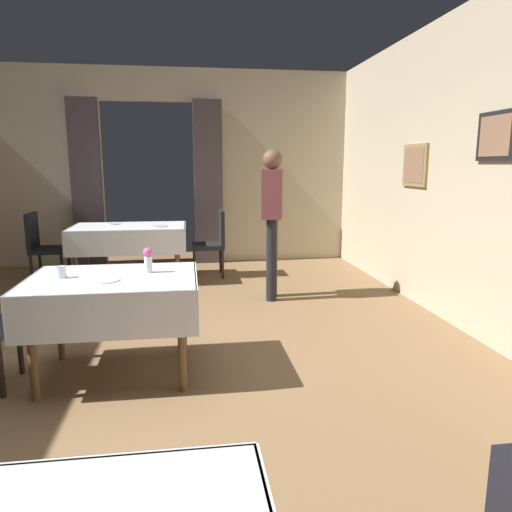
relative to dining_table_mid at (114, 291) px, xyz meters
name	(u,v)px	position (x,y,z in m)	size (l,w,h in m)	color
ground	(114,372)	(-0.03, 0.03, -0.64)	(10.08, 10.08, 0.00)	olive
wall_back	(149,167)	(-0.03, 4.21, 0.87)	(6.40, 0.27, 3.00)	beige
dining_table_mid	(114,291)	(0.00, 0.00, 0.00)	(1.21, 0.93, 0.75)	brown
dining_table_far	(129,233)	(-0.23, 3.00, 0.01)	(1.50, 0.93, 0.75)	brown
chair_far_left	(43,244)	(-1.37, 3.08, -0.12)	(0.44, 0.44, 0.93)	black
chair_far_right	(214,240)	(0.90, 3.11, -0.12)	(0.44, 0.44, 0.93)	black
flower_vase_mid	(148,259)	(0.25, 0.10, 0.21)	(0.07, 0.07, 0.19)	silver
glass_mid_b	(61,272)	(-0.36, 0.02, 0.15)	(0.07, 0.07, 0.09)	silver
plate_mid_c	(104,280)	(-0.04, -0.12, 0.12)	(0.20, 0.20, 0.01)	white
plate_far_a	(159,226)	(0.17, 2.86, 0.12)	(0.22, 0.22, 0.01)	white
plate_far_b	(113,224)	(-0.47, 3.20, 0.12)	(0.19, 0.19, 0.01)	white
person_waiter_by_doorway	(272,212)	(1.51, 1.86, 0.38)	(0.29, 0.40, 1.72)	black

